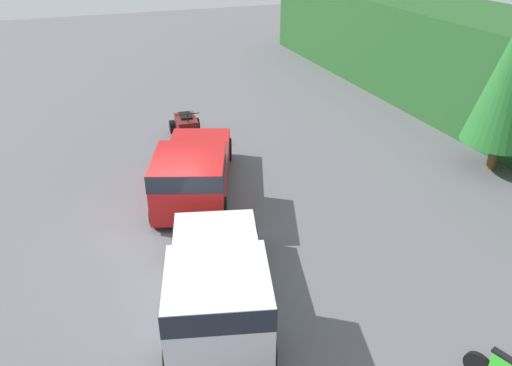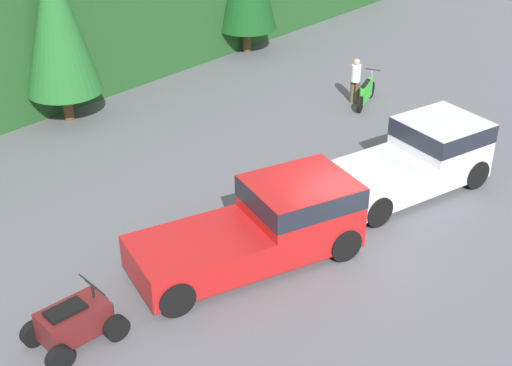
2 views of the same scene
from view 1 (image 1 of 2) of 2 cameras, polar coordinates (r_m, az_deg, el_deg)
The scene contains 4 objects.
ground_plane at distance 15.37m, azimuth -9.97°, elevation -5.54°, with size 80.00×80.00×0.00m, color #5B5B60.
pickup_truck_red at distance 16.59m, azimuth -7.19°, elevation 1.46°, with size 6.18×4.04×1.95m.
pickup_truck_second at distance 11.63m, azimuth -4.46°, elevation -11.41°, with size 5.45×3.47×1.95m.
quad_atv at distance 21.65m, azimuth -7.94°, elevation 6.42°, with size 2.06×1.45×1.27m.
Camera 1 is at (12.72, -1.95, 8.41)m, focal length 35.00 mm.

